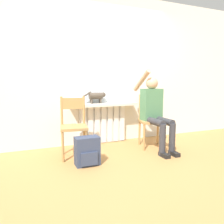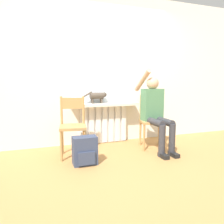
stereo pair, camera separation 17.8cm
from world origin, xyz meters
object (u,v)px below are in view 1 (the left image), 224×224
Objects in this scene: backpack at (87,151)px; chair_right at (151,120)px; chair_left at (74,126)px; person at (155,109)px; cat at (97,96)px.

chair_right is at bearing 17.96° from backpack.
chair_left is 0.68× the size of person.
cat is (-0.82, 0.51, 0.40)m from chair_right.
chair_left is 2.11× the size of cat.
chair_left is 0.84m from cat.
person reaches higher than backpack.
person is 3.44× the size of backpack.
chair_right is at bearing 84.97° from person.
person reaches higher than cat.
chair_left is 1.37m from person.
person is at bearing 12.71° from backpack.
person is (-0.01, -0.13, 0.20)m from chair_right.
chair_left and chair_right have the same top height.
backpack is at bearing -145.66° from chair_right.
chair_right is (1.36, -0.00, 0.00)m from chair_left.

